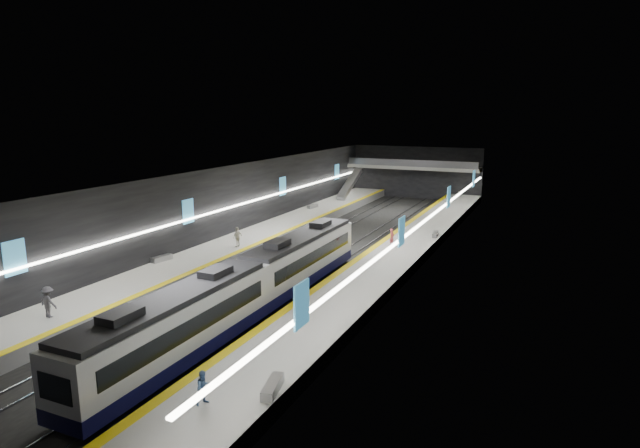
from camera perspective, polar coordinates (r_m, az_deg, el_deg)
The scene contains 26 objects.
ground at distance 52.36m, azimuth 0.45°, elevation -2.83°, with size 70.00×70.00×0.00m, color black.
ceiling at distance 50.90m, azimuth 0.47°, elevation 5.91°, with size 20.00×70.00×0.04m, color beige.
wall_left at distance 56.21m, azimuth -8.91°, elevation 2.23°, with size 0.04×70.00×8.00m, color black.
wall_right at distance 48.37m, azimuth 11.35°, elevation 0.55°, with size 0.04×70.00×8.00m, color black.
wall_back at distance 84.34m, azimuth 10.19°, elevation 5.42°, with size 20.00×0.04×8.00m, color black.
platform_left at distance 55.61m, azimuth -6.63°, elevation -1.50°, with size 5.00×70.00×1.00m, color slate.
tile_surface_left at distance 55.49m, azimuth -6.64°, elevation -0.99°, with size 5.00×70.00×0.02m, color #A8A8A3.
tactile_strip_left at distance 54.41m, azimuth -4.66°, elevation -1.19°, with size 0.60×70.00×0.02m, color yellow.
platform_right at distance 49.77m, azimuth 8.38°, elevation -3.16°, with size 5.00×70.00×1.00m, color slate.
tile_surface_right at distance 49.64m, azimuth 8.40°, elevation -2.59°, with size 5.00×70.00×0.02m, color #A8A8A3.
tactile_strip_right at distance 50.26m, azimuth 5.99°, elevation -2.33°, with size 0.60×70.00×0.02m, color yellow.
rails at distance 52.34m, azimuth 0.45°, elevation -2.77°, with size 6.52×70.00×0.12m.
train at distance 35.63m, azimuth -7.46°, elevation -6.45°, with size 2.69×30.05×3.60m.
ad_posters at distance 52.29m, azimuth 0.90°, elevation 2.20°, with size 19.94×53.50×2.20m.
cove_light_left at distance 56.14m, azimuth -8.73°, elevation 2.01°, with size 0.25×68.60×0.12m, color white.
cove_light_right at distance 48.45m, azimuth 11.11°, elevation 0.34°, with size 0.25×68.60×0.12m, color white.
mezzanine_bridge at distance 82.23m, azimuth 9.86°, elevation 6.00°, with size 20.00×3.00×1.50m.
escalator at distance 78.21m, azimuth 3.17°, elevation 4.28°, with size 1.20×8.00×0.60m, color #99999E.
bench_left_near at distance 46.93m, azimuth -16.52°, elevation -3.55°, with size 0.53×1.89×0.46m, color #99999E.
bench_left_far at distance 69.42m, azimuth -0.82°, elevation 1.91°, with size 0.53×1.90×0.46m, color #99999E.
bench_right_near at distance 25.20m, azimuth -5.08°, elevation -16.93°, with size 0.56×2.02×0.49m, color #99999E.
bench_right_far at distance 55.00m, azimuth 12.21°, elevation -1.07°, with size 0.51×1.82×0.45m, color #99999E.
passenger_right_a at distance 50.34m, azimuth 7.68°, elevation -1.42°, with size 0.59×0.39×1.62m, color #D14E52.
passenger_right_b at distance 24.50m, azimuth -12.29°, elevation -16.71°, with size 0.74×0.58×1.52m, color #4F75AC.
passenger_left_a at distance 49.99m, azimuth -8.78°, elevation -1.39°, with size 1.11×0.46×1.90m, color beige.
passenger_left_b at distance 36.86m, azimuth -27.00°, elevation -7.44°, with size 1.26×0.72×1.95m, color #44424A.
Camera 1 is at (20.51, -46.27, 13.43)m, focal length 30.00 mm.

